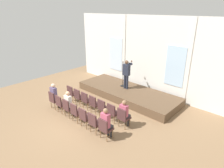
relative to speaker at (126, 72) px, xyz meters
The scene contains 23 objects.
ground_plane 4.01m from the speaker, 87.46° to the right, with size 13.90×13.90×0.00m, color #846647.
rear_partition 1.59m from the speaker, 82.20° to the left, with size 10.69×0.14×4.57m.
stage_platform 1.24m from the speaker, 27.35° to the right, with size 6.15×2.28×0.45m, color brown.
speaker is the anchor object (origin of this frame).
mic_stand 0.79m from the speaker, 158.28° to the left, with size 0.28×0.28×1.56m.
chair_r0_c0 3.31m from the speaker, 122.24° to the right, with size 0.46×0.44×0.94m.
chair_r0_c1 3.04m from the speaker, 111.80° to the right, with size 0.46×0.44×0.94m.
chair_r0_c2 2.88m from the speaker, 99.61° to the right, with size 0.46×0.44×0.94m.
chair_r0_c3 2.85m from the speaker, 86.48° to the right, with size 0.46×0.44×0.94m.
chair_r0_c4 2.95m from the speaker, 73.71° to the right, with size 0.46×0.44×0.94m.
chair_r0_c5 3.17m from the speaker, 62.39° to the right, with size 0.46×0.44×0.94m.
chair_r0_c6 3.49m from the speaker, 52.99° to the right, with size 0.46×0.44×0.94m.
audience_r0_c6 3.38m from the speaker, 52.13° to the right, with size 0.36×0.39×1.29m.
chair_r1_c0 4.27m from the speaker, 114.00° to the right, with size 0.46×0.44×0.94m.
audience_r1_c0 4.16m from the speaker, 114.45° to the right, with size 0.36×0.39×1.38m.
chair_r1_c1 4.07m from the speaker, 105.77° to the right, with size 0.46×0.44×0.94m.
chair_r1_c2 3.95m from the speaker, 96.81° to the right, with size 0.46×0.44×0.94m.
audience_r1_c2 3.83m from the speaker, 96.96° to the right, with size 0.36×0.39×1.33m.
chair_r1_c3 3.92m from the speaker, 87.51° to the right, with size 0.46×0.44×0.94m.
chair_r1_c4 4.00m from the speaker, 78.34° to the right, with size 0.46×0.44×0.94m.
chair_r1_c5 4.17m from the speaker, 69.73° to the right, with size 0.46×0.44×0.94m.
chair_r1_c6 4.42m from the speaker, 61.98° to the right, with size 0.46×0.44×0.94m.
audience_r1_c6 4.31m from the speaker, 61.48° to the right, with size 0.36×0.39×1.37m.
Camera 1 is at (6.43, -4.59, 4.93)m, focal length 30.89 mm.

